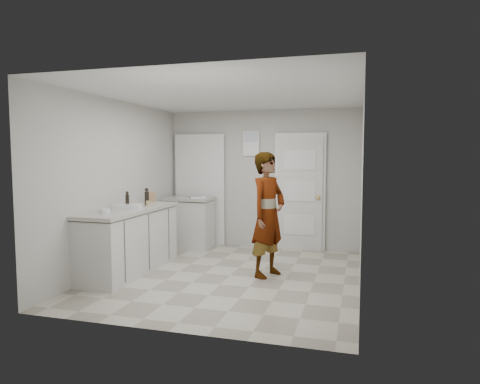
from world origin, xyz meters
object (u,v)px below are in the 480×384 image
(oil_cruet_b, at_px, (127,200))
(baking_dish, at_px, (128,207))
(oil_cruet_a, at_px, (147,197))
(egg_bowl, at_px, (105,211))
(cake_mix_box, at_px, (152,197))
(spice_jar, at_px, (148,203))
(person, at_px, (268,214))

(oil_cruet_b, bearing_deg, baking_dish, -58.77)
(oil_cruet_a, relative_size, egg_bowl, 1.91)
(egg_bowl, bearing_deg, oil_cruet_a, 83.34)
(cake_mix_box, xyz_separation_m, oil_cruet_a, (0.15, -0.46, 0.04))
(spice_jar, height_order, oil_cruet_b, oil_cruet_b)
(person, relative_size, spice_jar, 22.58)
(person, bearing_deg, cake_mix_box, 99.41)
(person, distance_m, cake_mix_box, 2.13)
(spice_jar, relative_size, baking_dish, 0.19)
(oil_cruet_a, relative_size, oil_cruet_b, 1.09)
(spice_jar, bearing_deg, person, -0.14)
(baking_dish, bearing_deg, spice_jar, 75.85)
(baking_dish, bearing_deg, person, 11.50)
(spice_jar, bearing_deg, egg_bowl, -100.80)
(spice_jar, xyz_separation_m, egg_bowl, (-0.17, -0.87, -0.01))
(spice_jar, distance_m, oil_cruet_b, 0.36)
(cake_mix_box, relative_size, oil_cruet_a, 0.62)
(oil_cruet_a, xyz_separation_m, egg_bowl, (-0.11, -0.95, -0.10))
(oil_cruet_b, bearing_deg, oil_cruet_a, 76.42)
(person, distance_m, spice_jar, 1.86)
(oil_cruet_b, height_order, egg_bowl, oil_cruet_b)
(cake_mix_box, height_order, spice_jar, cake_mix_box)
(person, bearing_deg, baking_dish, 125.93)
(spice_jar, height_order, oil_cruet_a, oil_cruet_a)
(person, relative_size, oil_cruet_a, 6.52)
(cake_mix_box, relative_size, oil_cruet_b, 0.67)
(oil_cruet_b, bearing_deg, spice_jar, 64.53)
(cake_mix_box, height_order, oil_cruet_a, oil_cruet_a)
(person, distance_m, oil_cruet_a, 1.92)
(cake_mix_box, xyz_separation_m, spice_jar, (0.20, -0.55, -0.04))
(baking_dish, height_order, egg_bowl, baking_dish)
(person, relative_size, baking_dish, 4.18)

